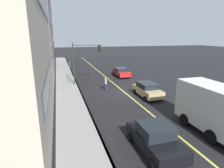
{
  "coord_description": "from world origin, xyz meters",
  "views": [
    {
      "loc": [
        -19.26,
        7.46,
        6.53
      ],
      "look_at": [
        -0.46,
        1.81,
        1.37
      ],
      "focal_mm": 28.98,
      "sensor_mm": 36.0,
      "label": 1
    }
  ],
  "objects_px": {
    "truck_white": "(222,113)",
    "street_sign_post": "(70,71)",
    "pedestrian_with_backpack": "(106,83)",
    "car_black": "(155,138)",
    "traffic_light_mast": "(84,57)",
    "car_red": "(121,72)",
    "car_tan": "(147,90)"
  },
  "relations": [
    {
      "from": "car_tan",
      "to": "street_sign_post",
      "type": "distance_m",
      "value": 11.34
    },
    {
      "from": "car_black",
      "to": "pedestrian_with_backpack",
      "type": "distance_m",
      "value": 13.03
    },
    {
      "from": "car_black",
      "to": "street_sign_post",
      "type": "height_order",
      "value": "street_sign_post"
    },
    {
      "from": "truck_white",
      "to": "street_sign_post",
      "type": "bearing_deg",
      "value": 26.28
    },
    {
      "from": "car_tan",
      "to": "traffic_light_mast",
      "type": "relative_size",
      "value": 0.72
    },
    {
      "from": "car_tan",
      "to": "car_red",
      "type": "relative_size",
      "value": 0.99
    },
    {
      "from": "car_black",
      "to": "street_sign_post",
      "type": "xyz_separation_m",
      "value": [
        17.22,
        3.58,
        1.04
      ]
    },
    {
      "from": "car_black",
      "to": "street_sign_post",
      "type": "distance_m",
      "value": 17.62
    },
    {
      "from": "street_sign_post",
      "to": "car_black",
      "type": "bearing_deg",
      "value": -168.25
    },
    {
      "from": "truck_white",
      "to": "traffic_light_mast",
      "type": "distance_m",
      "value": 17.64
    },
    {
      "from": "car_red",
      "to": "traffic_light_mast",
      "type": "height_order",
      "value": "traffic_light_mast"
    },
    {
      "from": "traffic_light_mast",
      "to": "car_red",
      "type": "bearing_deg",
      "value": -62.14
    },
    {
      "from": "car_tan",
      "to": "street_sign_post",
      "type": "xyz_separation_m",
      "value": [
        8.15,
        7.81,
        1.04
      ]
    },
    {
      "from": "car_red",
      "to": "street_sign_post",
      "type": "relative_size",
      "value": 1.3
    },
    {
      "from": "car_black",
      "to": "car_tan",
      "type": "relative_size",
      "value": 1.0
    },
    {
      "from": "pedestrian_with_backpack",
      "to": "traffic_light_mast",
      "type": "xyz_separation_m",
      "value": [
        3.37,
        2.07,
        3.0
      ]
    },
    {
      "from": "car_black",
      "to": "car_tan",
      "type": "height_order",
      "value": "car_black"
    },
    {
      "from": "car_black",
      "to": "car_red",
      "type": "xyz_separation_m",
      "value": [
        19.85,
        -4.93,
        -0.05
      ]
    },
    {
      "from": "car_red",
      "to": "street_sign_post",
      "type": "bearing_deg",
      "value": 107.16
    },
    {
      "from": "car_black",
      "to": "traffic_light_mast",
      "type": "xyz_separation_m",
      "value": [
        16.39,
        1.61,
        3.09
      ]
    },
    {
      "from": "truck_white",
      "to": "pedestrian_with_backpack",
      "type": "relative_size",
      "value": 4.54
    },
    {
      "from": "truck_white",
      "to": "street_sign_post",
      "type": "distance_m",
      "value": 19.07
    },
    {
      "from": "car_black",
      "to": "traffic_light_mast",
      "type": "distance_m",
      "value": 16.76
    },
    {
      "from": "traffic_light_mast",
      "to": "street_sign_post",
      "type": "xyz_separation_m",
      "value": [
        0.83,
        1.97,
        -2.05
      ]
    },
    {
      "from": "truck_white",
      "to": "traffic_light_mast",
      "type": "relative_size",
      "value": 1.26
    },
    {
      "from": "car_tan",
      "to": "car_red",
      "type": "xyz_separation_m",
      "value": [
        10.78,
        -0.7,
        -0.05
      ]
    },
    {
      "from": "car_black",
      "to": "car_tan",
      "type": "distance_m",
      "value": 10.01
    },
    {
      "from": "street_sign_post",
      "to": "pedestrian_with_backpack",
      "type": "bearing_deg",
      "value": -136.11
    },
    {
      "from": "truck_white",
      "to": "street_sign_post",
      "type": "relative_size",
      "value": 2.26
    },
    {
      "from": "pedestrian_with_backpack",
      "to": "traffic_light_mast",
      "type": "relative_size",
      "value": 0.28
    },
    {
      "from": "truck_white",
      "to": "car_red",
      "type": "bearing_deg",
      "value": -0.2
    },
    {
      "from": "car_red",
      "to": "truck_white",
      "type": "xyz_separation_m",
      "value": [
        -19.73,
        0.07,
        0.99
      ]
    }
  ]
}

